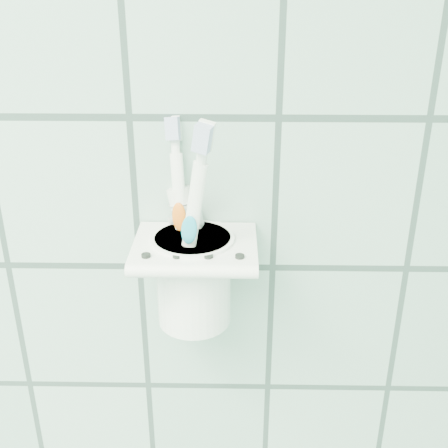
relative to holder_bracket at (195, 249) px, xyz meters
name	(u,v)px	position (x,y,z in m)	size (l,w,h in m)	color
holder_bracket	(195,249)	(0.00, 0.00, 0.00)	(0.12, 0.10, 0.04)	white
cup	(194,276)	(0.00, 0.00, -0.03)	(0.09, 0.09, 0.10)	white
toothbrush_pink	(185,225)	(-0.01, 0.00, 0.03)	(0.03, 0.05, 0.21)	white
toothbrush_blue	(185,225)	(-0.01, 0.01, 0.02)	(0.02, 0.08, 0.19)	white
toothbrush_orange	(175,219)	(-0.02, 0.00, 0.03)	(0.05, 0.05, 0.22)	white
toothpaste_tube	(205,242)	(0.01, 0.02, 0.00)	(0.06, 0.04, 0.14)	silver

